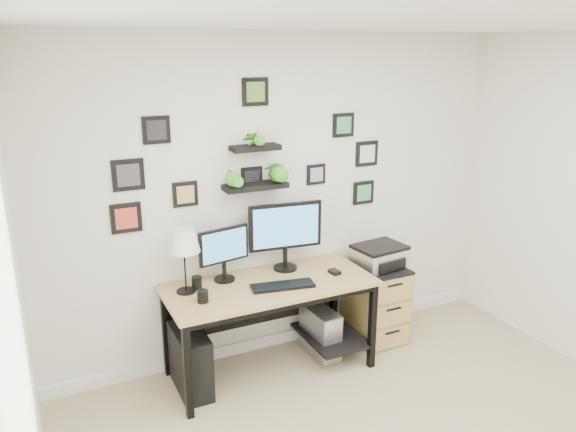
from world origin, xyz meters
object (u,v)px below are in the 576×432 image
file_cabinet (375,302)px  printer (379,256)px  mug (203,296)px  monitor_left (224,250)px  pc_tower_black (191,361)px  desk (272,296)px  table_lamp (184,243)px  monitor_right (285,231)px  pc_tower_grey (320,332)px

file_cabinet → printer: bearing=-23.5°
mug → printer: (1.62, 0.18, -0.03)m
monitor_left → pc_tower_black: (-0.35, -0.18, -0.76)m
desk → table_lamp: (-0.65, 0.09, 0.51)m
monitor_right → pc_tower_grey: (0.25, -0.16, -0.88)m
monitor_right → printer: monitor_right is taller
monitor_right → printer: (0.83, -0.12, -0.31)m
mug → pc_tower_grey: size_ratio=0.21×
pc_tower_black → file_cabinet: (1.69, 0.08, 0.09)m
desk → table_lamp: bearing=171.9°
mug → desk: bearing=12.1°
file_cabinet → printer: 0.43m
monitor_right → pc_tower_black: bearing=-168.0°
pc_tower_black → monitor_left: bearing=28.0°
monitor_left → printer: size_ratio=0.95×
monitor_left → table_lamp: size_ratio=0.89×
mug → pc_tower_black: size_ratio=0.19×
desk → monitor_left: monitor_left is taller
monitor_right → table_lamp: (-0.85, -0.08, 0.05)m
desk → file_cabinet: (1.01, 0.06, -0.29)m
monitor_left → pc_tower_black: 0.86m
monitor_left → pc_tower_grey: 1.11m
pc_tower_black → printer: size_ratio=1.07×
table_lamp → printer: (1.68, -0.04, -0.37)m
pc_tower_grey → printer: (0.59, 0.04, 0.56)m
monitor_right → file_cabinet: 1.11m
monitor_left → mug: bearing=-132.2°
monitor_right → pc_tower_black: (-0.87, -0.19, -0.84)m
desk → monitor_right: size_ratio=2.67×
desk → printer: 1.04m
mug → file_cabinet: bearing=6.6°
monitor_left → mug: (-0.27, -0.30, -0.20)m
mug → file_cabinet: size_ratio=0.13×
mug → pc_tower_grey: 1.20m
desk → monitor_left: 0.52m
table_lamp → monitor_right: bearing=5.1°
mug → pc_tower_grey: bearing=7.7°
desk → monitor_right: (0.19, 0.17, 0.45)m
monitor_left → file_cabinet: size_ratio=0.63×
desk → printer: bearing=2.9°
pc_tower_black → table_lamp: bearing=76.7°
printer → table_lamp: bearing=178.6°
monitor_left → pc_tower_black: monitor_left is taller
table_lamp → pc_tower_black: (-0.03, -0.11, -0.89)m
pc_tower_grey → printer: printer is taller
monitor_right → table_lamp: 0.85m
file_cabinet → mug: bearing=-173.4°
monitor_left → file_cabinet: (1.34, -0.11, -0.66)m
monitor_left → pc_tower_grey: size_ratio=1.02×
table_lamp → pc_tower_black: bearing=-103.8°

